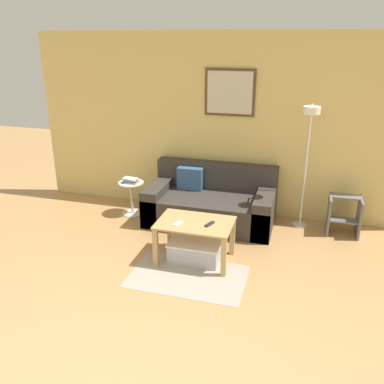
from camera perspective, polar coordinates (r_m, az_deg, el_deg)
wall_back at (r=5.88m, az=4.02°, el=9.31°), size 5.60×0.09×2.55m
area_rug at (r=4.56m, az=-0.59°, el=-11.71°), size 1.27×0.80×0.01m
couch at (r=5.73m, az=2.65°, el=-1.59°), size 1.75×0.92×0.78m
coffee_table at (r=4.69m, az=0.44°, el=-5.33°), size 0.86×0.58×0.49m
storage_bin at (r=4.83m, az=0.53°, el=-8.09°), size 0.60×0.44×0.24m
floor_lamp at (r=5.32m, az=16.05°, el=7.03°), size 0.21×0.46×1.69m
side_table at (r=6.01m, az=-8.46°, el=-0.40°), size 0.37×0.37×0.49m
book_stack at (r=5.92m, az=-8.59°, el=1.61°), size 0.23×0.18×0.07m
remote_control at (r=4.58m, az=2.49°, el=-4.52°), size 0.09×0.15×0.02m
cell_phone at (r=4.61m, az=-2.01°, el=-4.42°), size 0.11×0.15×0.01m
step_stool at (r=5.74m, az=20.54°, el=-2.93°), size 0.41×0.39×0.51m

